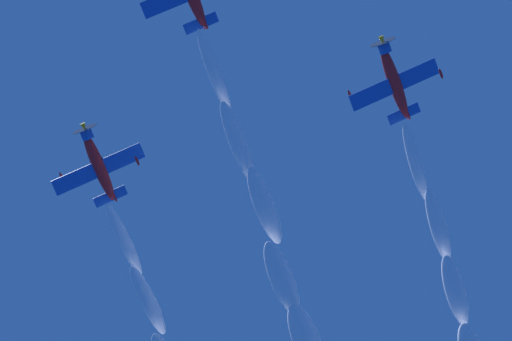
{
  "coord_description": "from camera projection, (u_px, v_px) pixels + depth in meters",
  "views": [
    {
      "loc": [
        -8.29,
        19.69,
        2.02
      ],
      "look_at": [
        7.69,
        -9.49,
        81.2
      ],
      "focal_mm": 72.61,
      "sensor_mm": 36.0,
      "label": 1
    }
  ],
  "objects": [
    {
      "name": "airplane_left_wingman",
      "position": [
        394.0,
        79.0,
        85.69
      ],
      "size": [
        7.93,
        7.44,
        3.73
      ],
      "color": "red"
    },
    {
      "name": "airplane_right_wingman",
      "position": [
        98.0,
        164.0,
        88.62
      ],
      "size": [
        7.9,
        7.43,
        3.72
      ],
      "color": "red"
    }
  ]
}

